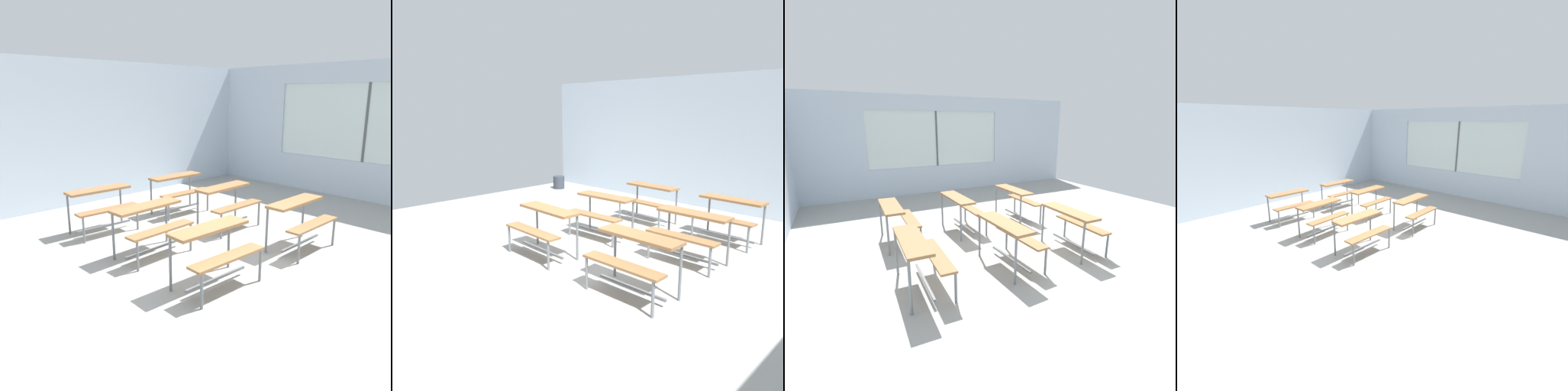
# 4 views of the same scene
# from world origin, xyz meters

# --- Properties ---
(ground) EXTENTS (10.00, 9.00, 0.05)m
(ground) POSITION_xyz_m (0.00, 0.00, -0.03)
(ground) COLOR #9E9E99
(wall_back) EXTENTS (10.00, 0.12, 3.00)m
(wall_back) POSITION_xyz_m (0.00, 4.50, 1.50)
(wall_back) COLOR silver
(wall_back) RESTS_ON ground
(wall_right) EXTENTS (0.12, 9.00, 3.00)m
(wall_right) POSITION_xyz_m (5.00, -0.13, 1.45)
(wall_right) COLOR silver
(wall_right) RESTS_ON ground
(desk_bench_r0c0) EXTENTS (1.12, 0.62, 0.74)m
(desk_bench_r0c0) POSITION_xyz_m (-0.34, -0.12, 0.56)
(desk_bench_r0c0) COLOR olive
(desk_bench_r0c0) RESTS_ON ground
(desk_bench_r0c1) EXTENTS (1.11, 0.60, 0.74)m
(desk_bench_r0c1) POSITION_xyz_m (1.46, -0.17, 0.56)
(desk_bench_r0c1) COLOR olive
(desk_bench_r0c1) RESTS_ON ground
(desk_bench_r1c0) EXTENTS (1.12, 0.63, 0.74)m
(desk_bench_r1c0) POSITION_xyz_m (-0.32, 1.18, 0.56)
(desk_bench_r1c0) COLOR olive
(desk_bench_r1c0) RESTS_ON ground
(desk_bench_r1c1) EXTENTS (1.11, 0.60, 0.74)m
(desk_bench_r1c1) POSITION_xyz_m (1.39, 1.23, 0.56)
(desk_bench_r1c1) COLOR olive
(desk_bench_r1c1) RESTS_ON ground
(desk_bench_r2c0) EXTENTS (1.12, 0.64, 0.74)m
(desk_bench_r2c0) POSITION_xyz_m (-0.32, 2.57, 0.56)
(desk_bench_r2c0) COLOR olive
(desk_bench_r2c0) RESTS_ON ground
(desk_bench_r2c1) EXTENTS (1.12, 0.62, 0.74)m
(desk_bench_r2c1) POSITION_xyz_m (1.38, 2.53, 0.56)
(desk_bench_r2c1) COLOR olive
(desk_bench_r2c1) RESTS_ON ground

